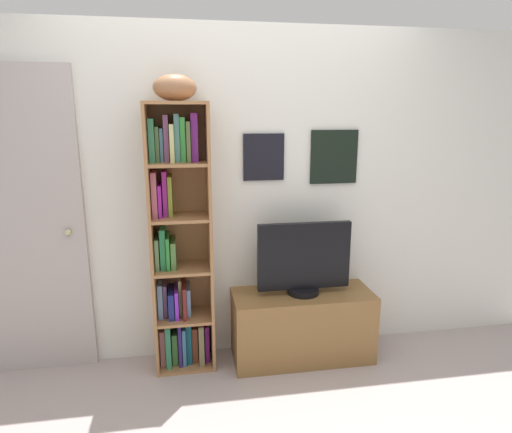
# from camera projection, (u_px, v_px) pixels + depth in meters

# --- Properties ---
(back_wall) EXTENTS (4.80, 0.08, 2.31)m
(back_wall) POSITION_uv_depth(u_px,v_px,m) (238.00, 197.00, 3.05)
(back_wall) COLOR silver
(back_wall) RESTS_ON ground
(bookshelf) EXTENTS (0.40, 0.30, 1.81)m
(bookshelf) POSITION_uv_depth(u_px,v_px,m) (178.00, 249.00, 2.91)
(bookshelf) COLOR #996A40
(bookshelf) RESTS_ON ground
(football) EXTENTS (0.31, 0.24, 0.16)m
(football) POSITION_uv_depth(u_px,v_px,m) (175.00, 88.00, 2.64)
(football) COLOR brown
(football) RESTS_ON bookshelf
(tv_stand) EXTENTS (0.99, 0.40, 0.50)m
(tv_stand) POSITION_uv_depth(u_px,v_px,m) (302.00, 325.00, 3.11)
(tv_stand) COLOR brown
(tv_stand) RESTS_ON ground
(television) EXTENTS (0.65, 0.22, 0.51)m
(television) POSITION_uv_depth(u_px,v_px,m) (304.00, 260.00, 2.99)
(television) COLOR black
(television) RESTS_ON tv_stand
(door) EXTENTS (0.87, 0.09, 2.03)m
(door) POSITION_uv_depth(u_px,v_px,m) (15.00, 227.00, 2.80)
(door) COLOR #ABA09D
(door) RESTS_ON ground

